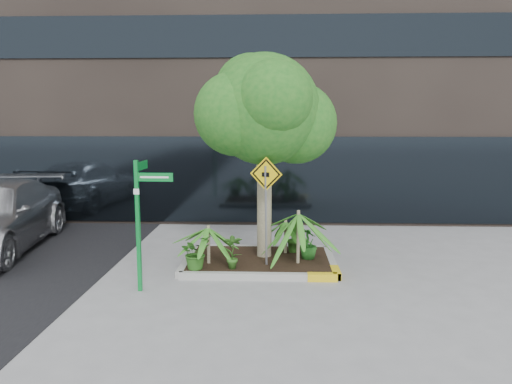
{
  "coord_description": "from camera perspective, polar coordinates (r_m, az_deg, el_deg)",
  "views": [
    {
      "loc": [
        0.54,
        -10.48,
        3.22
      ],
      "look_at": [
        0.13,
        0.2,
        1.65
      ],
      "focal_mm": 35.0,
      "sensor_mm": 36.0,
      "label": 1
    }
  ],
  "objects": [
    {
      "name": "planter",
      "position": [
        11.2,
        0.54,
        -7.82
      ],
      "size": [
        3.35,
        2.36,
        0.15
      ],
      "color": "#9E9E99",
      "rests_on": "ground"
    },
    {
      "name": "shrub_c",
      "position": [
        10.36,
        -2.66,
        -6.77
      ],
      "size": [
        0.4,
        0.4,
        0.74
      ],
      "primitive_type": "imported",
      "rotation": [
        0.0,
        0.0,
        3.18
      ],
      "color": "#2E5F1D",
      "rests_on": "planter"
    },
    {
      "name": "building",
      "position": [
        19.46,
        2.18,
        21.05
      ],
      "size": [
        18.0,
        8.0,
        15.0
      ],
      "primitive_type": "cube",
      "color": "#2D2621",
      "rests_on": "ground"
    },
    {
      "name": "cattle_sign",
      "position": [
        10.34,
        1.16,
        -0.08
      ],
      "size": [
        0.67,
        0.27,
        2.3
      ],
      "rotation": [
        0.0,
        0.0,
        -0.36
      ],
      "color": "slate",
      "rests_on": "ground"
    },
    {
      "name": "palm_back",
      "position": [
        11.48,
        3.41,
        -3.39
      ],
      "size": [
        0.89,
        0.89,
        0.99
      ],
      "color": "tan",
      "rests_on": "ground"
    },
    {
      "name": "shrub_d",
      "position": [
        11.62,
        4.38,
        -5.31
      ],
      "size": [
        0.51,
        0.51,
        0.66
      ],
      "primitive_type": "imported",
      "rotation": [
        0.0,
        0.0,
        5.38
      ],
      "color": "#2D621C",
      "rests_on": "planter"
    },
    {
      "name": "palm_left",
      "position": [
        10.69,
        -5.47,
        -4.1
      ],
      "size": [
        0.93,
        0.93,
        1.04
      ],
      "color": "tan",
      "rests_on": "ground"
    },
    {
      "name": "tree",
      "position": [
        10.99,
        0.98,
        9.41
      ],
      "size": [
        3.13,
        2.77,
        4.69
      ],
      "color": "tan",
      "rests_on": "ground"
    },
    {
      "name": "shrub_a",
      "position": [
        10.42,
        -6.92,
        -6.85
      ],
      "size": [
        0.88,
        0.88,
        0.7
      ],
      "primitive_type": "imported",
      "rotation": [
        0.0,
        0.0,
        0.91
      ],
      "color": "#255819",
      "rests_on": "planter"
    },
    {
      "name": "ground",
      "position": [
        10.98,
        -0.72,
        -8.71
      ],
      "size": [
        80.0,
        80.0,
        0.0
      ],
      "primitive_type": "plane",
      "color": "gray",
      "rests_on": "ground"
    },
    {
      "name": "palm_front",
      "position": [
        10.63,
        4.87,
        -2.49
      ],
      "size": [
        1.29,
        1.29,
        1.44
      ],
      "color": "tan",
      "rests_on": "ground"
    },
    {
      "name": "shrub_b",
      "position": [
        11.14,
        5.99,
        -5.85
      ],
      "size": [
        0.53,
        0.53,
        0.7
      ],
      "primitive_type": "imported",
      "rotation": [
        0.0,
        0.0,
        2.11
      ],
      "color": "#1F5D1C",
      "rests_on": "planter"
    },
    {
      "name": "street_sign_post",
      "position": [
        9.51,
        -13.02,
        -2.09
      ],
      "size": [
        0.73,
        0.72,
        2.48
      ],
      "rotation": [
        0.0,
        0.0,
        -0.04
      ],
      "color": "#0B832F",
      "rests_on": "ground"
    }
  ]
}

